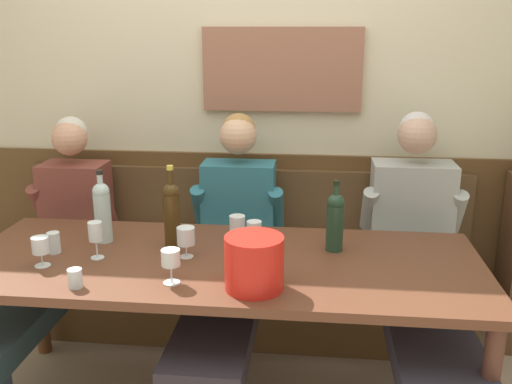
{
  "coord_description": "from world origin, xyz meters",
  "views": [
    {
      "loc": [
        0.4,
        -2.13,
        1.72
      ],
      "look_at": [
        0.12,
        0.44,
        0.97
      ],
      "focal_mm": 39.74,
      "sensor_mm": 36.0,
      "label": 1
    }
  ],
  "objects_px": {
    "dining_table": "(221,275)",
    "person_right_seat": "(229,259)",
    "wine_bottle_green_tall": "(102,210)",
    "water_tumbler_right": "(75,278)",
    "person_left_seat": "(50,252)",
    "wine_glass_right_end": "(254,230)",
    "wine_glass_mid_right": "(186,237)",
    "wine_bottle_clear_water": "(335,220)",
    "wall_bench": "(243,287)",
    "water_tumbler_center": "(54,243)",
    "ice_bucket": "(254,263)",
    "wine_glass_center_rear": "(171,259)",
    "wine_glass_center_front": "(95,233)",
    "wine_bottle_amber_mid": "(172,212)",
    "person_center_left_seat": "(419,263)",
    "wine_glass_mid_left": "(41,247)",
    "wine_glass_left_end": "(237,224)"
  },
  "relations": [
    {
      "from": "person_center_left_seat",
      "to": "wine_glass_center_rear",
      "type": "distance_m",
      "value": 1.24
    },
    {
      "from": "person_right_seat",
      "to": "wine_bottle_amber_mid",
      "type": "xyz_separation_m",
      "value": [
        -0.23,
        -0.18,
        0.3
      ]
    },
    {
      "from": "water_tumbler_center",
      "to": "wine_glass_right_end",
      "type": "bearing_deg",
      "value": 8.64
    },
    {
      "from": "wine_glass_left_end",
      "to": "person_left_seat",
      "type": "bearing_deg",
      "value": 171.77
    },
    {
      "from": "wine_glass_center_rear",
      "to": "wine_glass_mid_right",
      "type": "distance_m",
      "value": 0.27
    },
    {
      "from": "wine_glass_mid_left",
      "to": "wine_glass_right_end",
      "type": "distance_m",
      "value": 0.91
    },
    {
      "from": "wine_glass_mid_right",
      "to": "wine_glass_right_end",
      "type": "distance_m",
      "value": 0.31
    },
    {
      "from": "dining_table",
      "to": "wine_glass_center_front",
      "type": "bearing_deg",
      "value": -174.79
    },
    {
      "from": "wine_bottle_green_tall",
      "to": "wine_bottle_clear_water",
      "type": "distance_m",
      "value": 1.07
    },
    {
      "from": "wine_bottle_amber_mid",
      "to": "wine_glass_center_rear",
      "type": "relative_size",
      "value": 2.69
    },
    {
      "from": "wall_bench",
      "to": "water_tumbler_center",
      "type": "distance_m",
      "value": 1.16
    },
    {
      "from": "wall_bench",
      "to": "wine_glass_mid_right",
      "type": "height_order",
      "value": "wall_bench"
    },
    {
      "from": "person_right_seat",
      "to": "wine_glass_center_front",
      "type": "bearing_deg",
      "value": -144.9
    },
    {
      "from": "person_left_seat",
      "to": "wine_glass_right_end",
      "type": "distance_m",
      "value": 1.12
    },
    {
      "from": "wine_glass_left_end",
      "to": "water_tumbler_center",
      "type": "xyz_separation_m",
      "value": [
        -0.8,
        -0.19,
        -0.05
      ]
    },
    {
      "from": "water_tumbler_center",
      "to": "wine_bottle_green_tall",
      "type": "bearing_deg",
      "value": 43.35
    },
    {
      "from": "wine_glass_right_end",
      "to": "wine_bottle_green_tall",
      "type": "bearing_deg",
      "value": 177.81
    },
    {
      "from": "wine_bottle_clear_water",
      "to": "wine_glass_mid_right",
      "type": "xyz_separation_m",
      "value": [
        -0.65,
        -0.15,
        -0.05
      ]
    },
    {
      "from": "wine_glass_mid_right",
      "to": "wine_glass_right_end",
      "type": "height_order",
      "value": "wine_glass_mid_right"
    },
    {
      "from": "wine_glass_right_end",
      "to": "wine_glass_center_front",
      "type": "relative_size",
      "value": 0.81
    },
    {
      "from": "ice_bucket",
      "to": "wine_bottle_amber_mid",
      "type": "relative_size",
      "value": 0.6
    },
    {
      "from": "dining_table",
      "to": "wine_glass_center_rear",
      "type": "distance_m",
      "value": 0.35
    },
    {
      "from": "wine_glass_left_end",
      "to": "wine_bottle_amber_mid",
      "type": "bearing_deg",
      "value": -171.01
    },
    {
      "from": "ice_bucket",
      "to": "water_tumbler_right",
      "type": "height_order",
      "value": "ice_bucket"
    },
    {
      "from": "ice_bucket",
      "to": "wine_bottle_clear_water",
      "type": "relative_size",
      "value": 0.7
    },
    {
      "from": "wine_glass_left_end",
      "to": "wine_glass_center_front",
      "type": "xyz_separation_m",
      "value": [
        -0.59,
        -0.23,
        0.02
      ]
    },
    {
      "from": "water_tumbler_center",
      "to": "water_tumbler_right",
      "type": "relative_size",
      "value": 1.26
    },
    {
      "from": "wine_bottle_green_tall",
      "to": "person_left_seat",
      "type": "bearing_deg",
      "value": 154.46
    },
    {
      "from": "dining_table",
      "to": "person_right_seat",
      "type": "xyz_separation_m",
      "value": [
        -0.01,
        0.32,
        -0.06
      ]
    },
    {
      "from": "person_center_left_seat",
      "to": "wine_glass_left_end",
      "type": "relative_size",
      "value": 9.51
    },
    {
      "from": "person_center_left_seat",
      "to": "wine_glass_right_end",
      "type": "xyz_separation_m",
      "value": [
        -0.78,
        -0.21,
        0.22
      ]
    },
    {
      "from": "wall_bench",
      "to": "wine_bottle_green_tall",
      "type": "xyz_separation_m",
      "value": [
        -0.58,
        -0.55,
        0.63
      ]
    },
    {
      "from": "wall_bench",
      "to": "wine_bottle_green_tall",
      "type": "bearing_deg",
      "value": -136.68
    },
    {
      "from": "person_left_seat",
      "to": "water_tumbler_right",
      "type": "height_order",
      "value": "person_left_seat"
    },
    {
      "from": "wine_bottle_green_tall",
      "to": "water_tumbler_right",
      "type": "distance_m",
      "value": 0.51
    },
    {
      "from": "wine_glass_mid_left",
      "to": "wine_glass_mid_right",
      "type": "xyz_separation_m",
      "value": [
        0.58,
        0.16,
        0.01
      ]
    },
    {
      "from": "ice_bucket",
      "to": "wine_glass_center_front",
      "type": "xyz_separation_m",
      "value": [
        -0.71,
        0.22,
        0.01
      ]
    },
    {
      "from": "person_right_seat",
      "to": "wine_glass_center_front",
      "type": "relative_size",
      "value": 7.82
    },
    {
      "from": "dining_table",
      "to": "wine_glass_left_end",
      "type": "xyz_separation_m",
      "value": [
        0.05,
        0.18,
        0.18
      ]
    },
    {
      "from": "person_right_seat",
      "to": "wine_bottle_clear_water",
      "type": "bearing_deg",
      "value": -17.85
    },
    {
      "from": "wine_glass_mid_right",
      "to": "water_tumbler_center",
      "type": "bearing_deg",
      "value": -178.64
    },
    {
      "from": "wine_bottle_amber_mid",
      "to": "person_center_left_seat",
      "type": "bearing_deg",
      "value": 9.78
    },
    {
      "from": "person_right_seat",
      "to": "wine_glass_center_front",
      "type": "xyz_separation_m",
      "value": [
        -0.52,
        -0.37,
        0.25
      ]
    },
    {
      "from": "wine_bottle_green_tall",
      "to": "wine_glass_left_end",
      "type": "bearing_deg",
      "value": 2.85
    },
    {
      "from": "wine_glass_mid_right",
      "to": "wine_glass_left_end",
      "type": "height_order",
      "value": "same"
    },
    {
      "from": "wine_glass_center_rear",
      "to": "ice_bucket",
      "type": "bearing_deg",
      "value": -1.56
    },
    {
      "from": "wall_bench",
      "to": "water_tumbler_center",
      "type": "xyz_separation_m",
      "value": [
        -0.75,
        -0.71,
        0.52
      ]
    },
    {
      "from": "dining_table",
      "to": "wine_bottle_amber_mid",
      "type": "xyz_separation_m",
      "value": [
        -0.25,
        0.14,
        0.24
      ]
    },
    {
      "from": "wine_bottle_clear_water",
      "to": "wine_glass_center_front",
      "type": "bearing_deg",
      "value": -168.72
    },
    {
      "from": "wall_bench",
      "to": "person_center_left_seat",
      "type": "distance_m",
      "value": 1.04
    }
  ]
}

